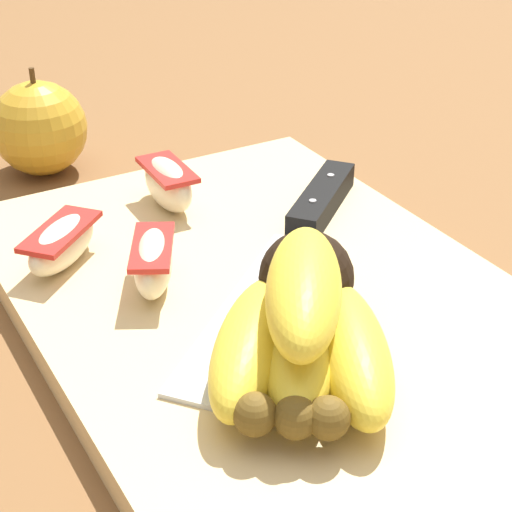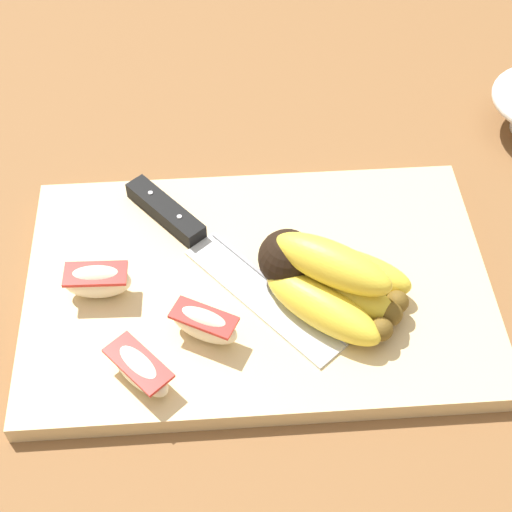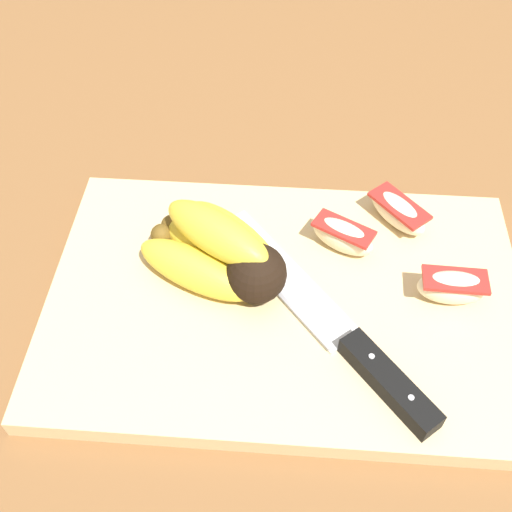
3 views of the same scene
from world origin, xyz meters
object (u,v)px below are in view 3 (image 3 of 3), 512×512
chefs_knife (348,342)px  banana_bunch (221,252)px  apple_wedge_near (343,236)px  apple_wedge_far (453,287)px  apple_wedge_middle (398,212)px

chefs_knife → banana_bunch: bearing=-32.5°
banana_bunch → chefs_knife: bearing=147.5°
banana_bunch → apple_wedge_near: banana_bunch is taller
apple_wedge_far → apple_wedge_middle: bearing=-66.7°
banana_bunch → chefs_knife: size_ratio=0.63×
chefs_knife → apple_wedge_middle: size_ratio=3.43×
apple_wedge_near → banana_bunch: bearing=17.6°
apple_wedge_middle → apple_wedge_far: (-0.04, 0.09, 0.00)m
apple_wedge_near → apple_wedge_middle: 0.07m
banana_bunch → apple_wedge_far: bearing=174.9°
banana_bunch → apple_wedge_far: 0.21m
apple_wedge_middle → apple_wedge_near: bearing=35.0°
apple_wedge_near → apple_wedge_middle: bearing=-145.0°
banana_bunch → apple_wedge_middle: size_ratio=2.18×
apple_wedge_middle → banana_bunch: bearing=24.0°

